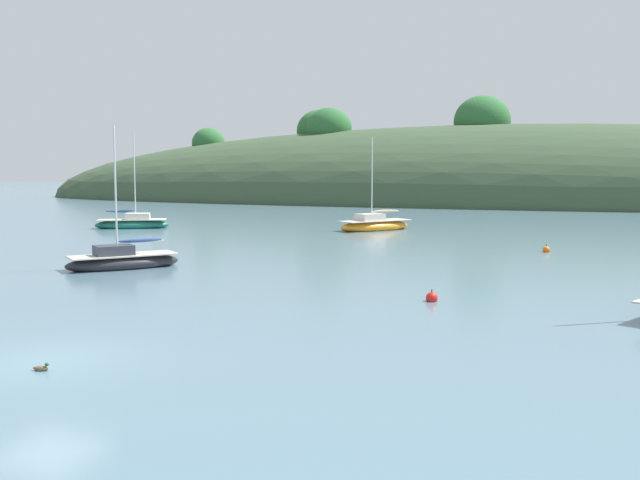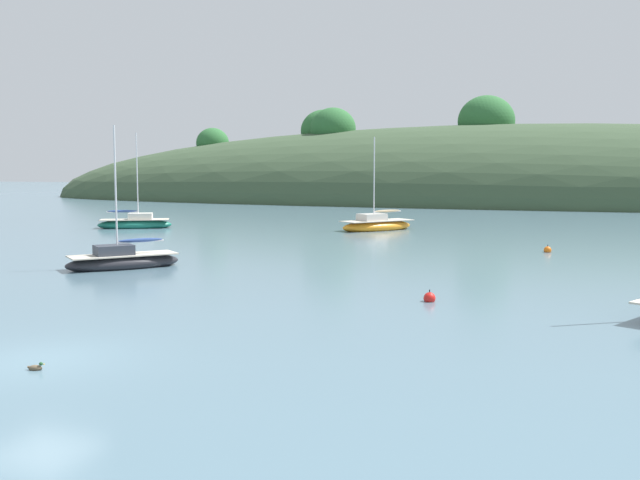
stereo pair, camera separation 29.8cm
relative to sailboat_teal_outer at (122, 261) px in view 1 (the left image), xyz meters
The scene contains 8 objects.
ground_plane 17.12m from the sailboat_teal_outer, 60.62° to the right, with size 400.00×400.00×0.00m, color slate.
far_shoreline_hill 75.49m from the sailboat_teal_outer, 83.75° to the left, with size 150.00×36.00×26.23m.
sailboat_teal_outer is the anchor object (origin of this frame).
sailboat_black_sloop 24.50m from the sailboat_teal_outer, 123.73° to the left, with size 6.16×4.68×7.97m.
sailboat_cream_ketch 25.97m from the sailboat_teal_outer, 77.80° to the left, with size 5.59×6.56×7.53m.
mooring_buoy_inner 16.31m from the sailboat_teal_outer, 12.35° to the right, with size 0.44×0.44×0.54m.
mooring_buoy_channel 23.86m from the sailboat_teal_outer, 37.08° to the left, with size 0.44×0.44×0.54m.
duck_lead 18.13m from the sailboat_teal_outer, 60.37° to the right, with size 0.42×0.26×0.24m.
Camera 1 is at (12.70, -14.34, 4.83)m, focal length 40.40 mm.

